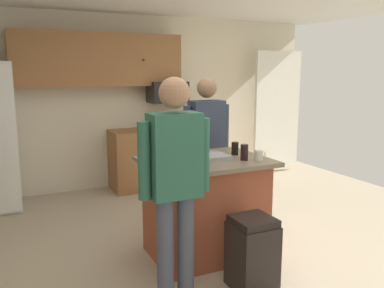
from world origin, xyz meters
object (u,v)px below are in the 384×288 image
Objects in this scene: glass_stout_tall at (235,148)px; serving_tray at (204,157)px; mug_ceramic_white at (259,155)px; glass_dark_ale at (244,152)px; person_elder_center at (206,141)px; person_guest_left at (175,176)px; tumbler_amber at (161,153)px; mug_blue_stoneware at (180,151)px; trash_bin at (252,253)px; microwave_over_range at (167,92)px; glass_pilsner at (169,158)px; glass_short_whisky at (203,157)px; kitchen_island at (205,207)px.

serving_tray is at bearing -170.43° from glass_stout_tall.
mug_ceramic_white is 0.80× the size of glass_dark_ale.
person_guest_left is at bearing -7.65° from person_elder_center.
person_guest_left reaches higher than serving_tray.
person_guest_left is 12.76× the size of tumbler_amber.
trash_bin is at bearing -77.57° from mug_blue_stoneware.
microwave_over_range is at bearing 70.87° from mug_blue_stoneware.
glass_stout_tall is at bearing 12.68° from glass_pilsner.
glass_dark_ale is at bearing 5.67° from glass_short_whisky.
glass_pilsner is (-0.78, -0.18, 0.01)m from glass_stout_tall.
person_elder_center is 0.92m from glass_dark_ale.
glass_short_whisky is at bearing -89.66° from mug_blue_stoneware.
glass_short_whisky is (-0.53, -0.96, 0.05)m from person_elder_center.
glass_dark_ale reaches higher than tumbler_amber.
person_elder_center is 2.79× the size of trash_bin.
tumbler_amber is (0.18, 0.76, 0.01)m from person_guest_left.
person_guest_left is 0.98m from mug_blue_stoneware.
kitchen_island is at bearing -103.94° from microwave_over_range.
glass_dark_ale reaches higher than mug_ceramic_white.
person_guest_left is 0.58m from glass_short_whisky.
person_elder_center is at bearing 62.02° from kitchen_island.
microwave_over_range is at bearing 80.23° from trash_bin.
glass_pilsner reaches higher than tumbler_amber.
tumbler_amber is 0.28m from mug_blue_stoneware.
person_guest_left reaches higher than trash_bin.
microwave_over_range is 0.92× the size of trash_bin.
mug_blue_stoneware is 0.20× the size of trash_bin.
person_guest_left is 14.43× the size of mug_ceramic_white.
glass_dark_ale is (0.71, -0.33, 0.01)m from tumbler_amber.
tumbler_amber is at bearing 84.50° from glass_pilsner.
serving_tray is 0.72× the size of trash_bin.
mug_blue_stoneware is (-0.51, 0.20, -0.01)m from glass_stout_tall.
tumbler_amber reaches higher than kitchen_island.
person_guest_left is 11.10× the size of glass_pilsner.
serving_tray is at bearing 149.97° from glass_dark_ale.
glass_stout_tall is 1.03× the size of mug_blue_stoneware.
trash_bin is at bearing -127.90° from mug_ceramic_white.
microwave_over_range is 3.43m from trash_bin.
person_elder_center is at bearing 85.20° from glass_dark_ale.
person_guest_left is 0.78m from tumbler_amber.
glass_stout_tall is at bearing 9.72° from kitchen_island.
serving_tray is at bearing -173.34° from kitchen_island.
glass_dark_ale is (-0.05, -0.25, 0.01)m from glass_stout_tall.
mug_ceramic_white is at bearing -93.80° from microwave_over_range.
serving_tray is (0.41, 0.11, -0.06)m from glass_pilsner.
trash_bin is (0.08, -0.72, -0.67)m from serving_tray.
person_elder_center is 3.86× the size of serving_tray.
person_guest_left is 13.60× the size of glass_stout_tall.
trash_bin is at bearing 15.46° from person_elder_center.
microwave_over_range reaches higher than mug_blue_stoneware.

